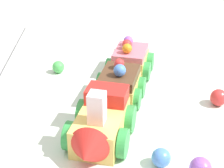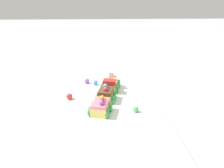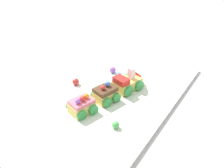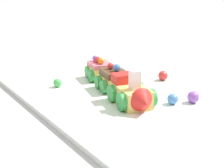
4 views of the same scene
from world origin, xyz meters
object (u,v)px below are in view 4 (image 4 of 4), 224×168
object	(u,v)px
gumball_green	(58,83)
gumball_red	(163,76)
cake_train_locomotive	(133,94)
cake_car_chocolate	(113,80)
gumball_blue	(173,99)
cake_car_strawberry	(100,70)
gumball_purple	(193,97)

from	to	relation	value
gumball_green	gumball_red	xyz separation A→B (m)	(0.12, 0.26, 0.00)
cake_train_locomotive	gumball_green	distance (m)	0.22
cake_train_locomotive	cake_car_chocolate	bearing A→B (deg)	-180.00
cake_train_locomotive	cake_car_chocolate	xyz separation A→B (m)	(-0.11, 0.03, -0.00)
gumball_blue	gumball_red	size ratio (longest dim) A/B	0.92
cake_car_strawberry	gumball_purple	size ratio (longest dim) A/B	3.50
cake_train_locomotive	gumball_red	distance (m)	0.21
cake_train_locomotive	cake_car_strawberry	xyz separation A→B (m)	(-0.21, 0.05, -0.00)
cake_train_locomotive	gumball_red	size ratio (longest dim) A/B	5.28
cake_car_chocolate	gumball_purple	world-z (taller)	cake_car_chocolate
gumball_red	gumball_blue	bearing A→B (deg)	-37.65
cake_train_locomotive	cake_car_chocolate	world-z (taller)	cake_train_locomotive
gumball_blue	gumball_red	world-z (taller)	gumball_red
gumball_blue	gumball_purple	bearing A→B (deg)	64.17
cake_car_strawberry	gumball_green	distance (m)	0.13
cake_car_strawberry	gumball_purple	world-z (taller)	cake_car_strawberry
cake_car_chocolate	gumball_blue	size ratio (longest dim) A/B	3.87
cake_train_locomotive	gumball_blue	distance (m)	0.09
cake_car_chocolate	gumball_purple	size ratio (longest dim) A/B	3.50
cake_car_strawberry	gumball_blue	world-z (taller)	cake_car_strawberry
cake_train_locomotive	gumball_red	xyz separation A→B (m)	(-0.09, 0.18, -0.01)
gumball_blue	gumball_green	bearing A→B (deg)	-149.17
gumball_red	cake_car_strawberry	bearing A→B (deg)	-131.08
cake_train_locomotive	cake_car_chocolate	size ratio (longest dim) A/B	1.49
gumball_green	gumball_red	size ratio (longest dim) A/B	0.85
gumball_green	gumball_blue	world-z (taller)	gumball_blue
gumball_blue	gumball_purple	world-z (taller)	gumball_purple
gumball_green	gumball_blue	bearing A→B (deg)	30.83
cake_car_chocolate	gumball_green	world-z (taller)	cake_car_chocolate
cake_car_chocolate	cake_car_strawberry	xyz separation A→B (m)	(-0.10, 0.02, -0.00)
gumball_blue	gumball_red	bearing A→B (deg)	142.35
cake_train_locomotive	gumball_blue	xyz separation A→B (m)	(0.05, 0.08, -0.01)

